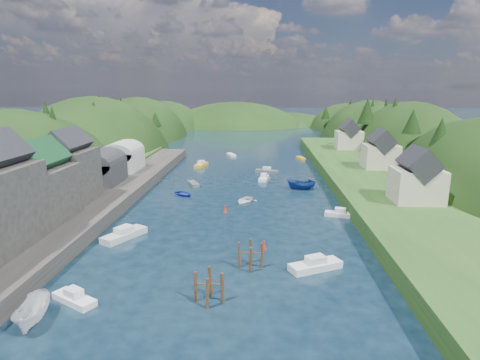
# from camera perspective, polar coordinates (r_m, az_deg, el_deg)

# --- Properties ---
(ground) EXTENTS (600.00, 600.00, 0.00)m
(ground) POSITION_cam_1_polar(r_m,az_deg,el_deg) (90.13, 0.73, 0.69)
(ground) COLOR black
(ground) RESTS_ON ground
(hillside_left) EXTENTS (44.00, 245.56, 52.00)m
(hillside_left) POSITION_cam_1_polar(r_m,az_deg,el_deg) (125.92, -19.72, -0.24)
(hillside_left) COLOR black
(hillside_left) RESTS_ON ground
(hillside_right) EXTENTS (36.00, 245.56, 48.00)m
(hillside_right) POSITION_cam_1_polar(r_m,az_deg,el_deg) (123.30, 22.60, -0.46)
(hillside_right) COLOR black
(hillside_right) RESTS_ON ground
(far_hills) EXTENTS (103.00, 68.00, 44.00)m
(far_hills) POSITION_cam_1_polar(r_m,az_deg,el_deg) (214.11, 2.37, 5.00)
(far_hills) COLOR black
(far_hills) RESTS_ON ground
(hill_trees) EXTENTS (90.99, 148.76, 12.15)m
(hill_trees) POSITION_cam_1_polar(r_m,az_deg,el_deg) (102.89, 1.32, 8.53)
(hill_trees) COLOR black
(hill_trees) RESTS_ON ground
(quay_left) EXTENTS (12.00, 110.00, 2.00)m
(quay_left) POSITION_cam_1_polar(r_m,az_deg,el_deg) (66.71, -21.49, -3.83)
(quay_left) COLOR #2D2B28
(quay_left) RESTS_ON ground
(terrace_left_grass) EXTENTS (12.00, 110.00, 2.50)m
(terrace_left_grass) POSITION_cam_1_polar(r_m,az_deg,el_deg) (69.81, -26.76, -3.39)
(terrace_left_grass) COLOR #234719
(terrace_left_grass) RESTS_ON ground
(quayside_buildings) EXTENTS (8.00, 35.84, 12.90)m
(quayside_buildings) POSITION_cam_1_polar(r_m,az_deg,el_deg) (54.63, -29.74, -1.66)
(quayside_buildings) COLOR #2D2B28
(quayside_buildings) RESTS_ON quay_left
(boat_sheds) EXTENTS (7.00, 21.00, 7.50)m
(boat_sheds) POSITION_cam_1_polar(r_m,az_deg,el_deg) (83.59, -17.70, 2.77)
(boat_sheds) COLOR #2D2D30
(boat_sheds) RESTS_ON quay_left
(terrace_right) EXTENTS (16.00, 120.00, 2.40)m
(terrace_right) POSITION_cam_1_polar(r_m,az_deg,el_deg) (82.90, 17.98, -0.21)
(terrace_right) COLOR #234719
(terrace_right) RESTS_ON ground
(right_bank_cottages) EXTENTS (9.00, 59.24, 8.41)m
(right_bank_cottages) POSITION_cam_1_polar(r_m,az_deg,el_deg) (90.73, 18.70, 3.84)
(right_bank_cottages) COLOR beige
(right_bank_cottages) RESTS_ON terrace_right
(piling_cluster_near) EXTENTS (2.96, 2.78, 3.48)m
(piling_cluster_near) POSITION_cam_1_polar(r_m,az_deg,el_deg) (38.35, -4.42, -15.29)
(piling_cluster_near) COLOR #382314
(piling_cluster_near) RESTS_ON ground
(piling_cluster_far) EXTENTS (2.97, 2.80, 3.48)m
(piling_cluster_far) POSITION_cam_1_polar(r_m,az_deg,el_deg) (44.68, 1.53, -10.95)
(piling_cluster_far) COLOR #382314
(piling_cluster_far) RESTS_ON ground
(channel_buoy_near) EXTENTS (0.70, 0.70, 1.10)m
(channel_buoy_near) POSITION_cam_1_polar(r_m,az_deg,el_deg) (49.70, 3.43, -9.27)
(channel_buoy_near) COLOR #AC1D0D
(channel_buoy_near) RESTS_ON ground
(channel_buoy_far) EXTENTS (0.70, 0.70, 1.10)m
(channel_buoy_far) POSITION_cam_1_polar(r_m,az_deg,el_deg) (63.87, -2.12, -4.11)
(channel_buoy_far) COLOR #AC1D0D
(channel_buoy_far) RESTS_ON ground
(moored_boats) EXTENTS (35.12, 97.37, 2.14)m
(moored_boats) POSITION_cam_1_polar(r_m,az_deg,el_deg) (62.78, -1.81, -4.32)
(moored_boats) COLOR white
(moored_boats) RESTS_ON ground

